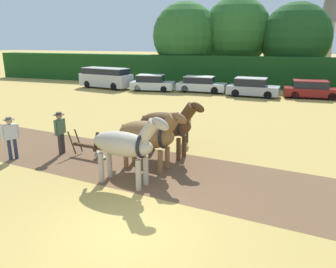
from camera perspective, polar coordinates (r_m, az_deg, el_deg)
ground_plane at (r=8.64m, az=-7.40°, el=-16.59°), size 240.00×240.00×0.00m
plowed_furrow_strip at (r=15.66m, az=-20.83°, el=-2.25°), size 35.65×8.29×0.01m
hedgerow at (r=34.37m, az=14.01°, el=10.42°), size 61.35×1.84×3.07m
tree_far_left at (r=38.38m, az=3.06°, el=16.68°), size 7.37×7.37×8.74m
tree_left at (r=38.91m, az=11.83°, el=17.02°), size 7.54×7.54×9.27m
tree_center_left at (r=38.36m, az=21.33°, el=15.33°), size 7.24×7.24×8.46m
church_spire at (r=59.66m, az=26.19°, el=18.26°), size 2.51×2.51×16.29m
draft_horse_lead_left at (r=10.69m, az=-7.41°, el=-1.82°), size 2.97×1.10×2.49m
draft_horse_lead_right at (r=11.96m, az=-3.40°, el=-0.09°), size 2.90×1.29×2.33m
draft_horse_trail_left at (r=13.26m, az=-0.07°, el=1.72°), size 2.96×1.28×2.44m
plow at (r=13.78m, az=-13.30°, el=-2.65°), size 1.73×0.53×1.13m
farmer_at_plow at (r=14.33m, az=-18.27°, el=0.77°), size 0.45×0.69×1.79m
farmer_beside_team at (r=15.18m, az=3.04°, el=1.98°), size 0.43×0.57×1.64m
farmer_onlooker_left at (r=14.38m, az=-25.71°, el=-0.11°), size 0.44×0.59×1.74m
parked_van at (r=33.45m, az=-10.79°, el=9.62°), size 5.62×2.79×2.00m
parked_car_left at (r=31.19m, az=-2.82°, el=8.84°), size 4.22×2.29×1.51m
parked_car_center_left at (r=30.44m, az=5.74°, el=8.57°), size 4.43×1.76×1.46m
parked_car_center at (r=28.88m, az=14.48°, el=7.84°), size 4.34×2.04×1.57m
parked_car_center_right at (r=29.68m, az=23.73°, el=7.10°), size 4.53×2.06×1.45m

